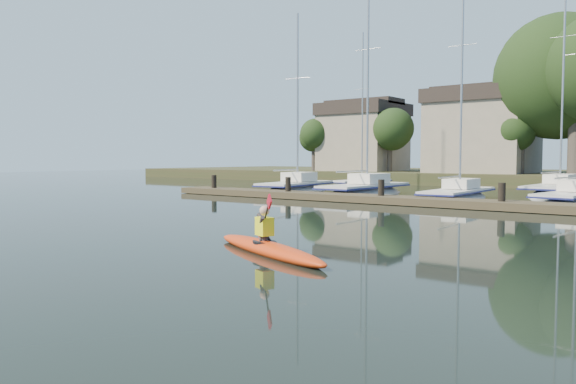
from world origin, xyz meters
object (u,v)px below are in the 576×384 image
Objects in this scene: sailboat_0 at (296,195)px; sailboat_5 at (360,189)px; sailboat_2 at (458,203)px; sailboat_3 at (576,208)px; kayak at (267,246)px; sailboat_1 at (365,199)px; sailboat_6 at (558,198)px; dock at (437,202)px.

sailboat_5 is at bearing 83.71° from sailboat_0.
sailboat_2 reaches higher than sailboat_3.
sailboat_1 is (-8.79, 19.90, -0.40)m from kayak.
sailboat_5 is (-0.25, 8.88, 0.05)m from sailboat_0.
kayak is 21.75m from sailboat_1.
sailboat_1 reaches higher than sailboat_5.
sailboat_3 is 0.97× the size of sailboat_5.
kayak is 0.34× the size of sailboat_2.
sailboat_0 is at bearing -147.45° from sailboat_6.
sailboat_6 reaches higher than sailboat_3.
dock is 13.05m from sailboat_6.
sailboat_5 is (-5.38, 8.62, 0.04)m from sailboat_1.
kayak is 0.37× the size of sailboat_0.
sailboat_0 is 1.03× the size of sailboat_3.
kayak is 0.37× the size of sailboat_5.
sailboat_1 is 11.72m from sailboat_3.
sailboat_3 is (5.66, 0.82, -0.01)m from sailboat_2.
sailboat_1 is 1.20× the size of sailboat_3.
sailboat_0 is (-13.92, 19.63, -0.41)m from kayak.
sailboat_1 is at bearing -54.40° from sailboat_5.
sailboat_2 is at bearing -34.67° from sailboat_5.
sailboat_3 is at bearing -22.03° from sailboat_5.
sailboat_5 reaches higher than kayak.
dock is 2.20× the size of sailboat_1.
sailboat_6 is at bearing 78.46° from dock.
sailboat_1 is 1.07× the size of sailboat_2.
sailboat_5 is at bearing 121.84° from sailboat_1.
sailboat_0 reaches higher than dock.
sailboat_2 is (6.06, -0.41, 0.03)m from sailboat_1.
dock is 7.21m from sailboat_3.
sailboat_0 is 0.86× the size of sailboat_1.
sailboat_2 reaches higher than sailboat_0.
sailboat_3 is 7.99m from sailboat_6.
sailboat_0 is at bearing 176.95° from sailboat_2.
sailboat_2 is at bearing -8.67° from sailboat_0.
sailboat_0 is 1.00× the size of sailboat_5.
sailboat_0 is at bearing -169.64° from sailboat_3.
sailboat_5 is at bearing -179.62° from sailboat_6.
sailboat_0 is 0.79× the size of sailboat_6.
sailboat_3 is (5.02, 5.16, -0.40)m from dock.
kayak is 19.68m from sailboat_2.
kayak is 0.14× the size of dock.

